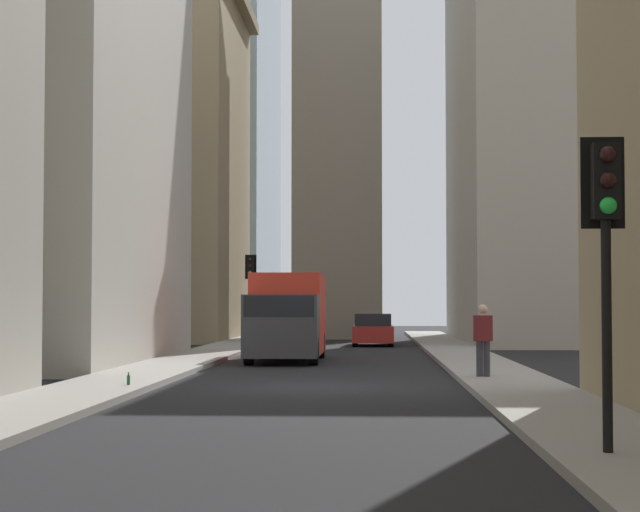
% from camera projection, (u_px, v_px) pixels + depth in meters
% --- Properties ---
extents(ground_plane, '(135.00, 135.00, 0.00)m').
position_uv_depth(ground_plane, '(312.00, 387.00, 25.23)').
color(ground_plane, black).
extents(sidewalk_right, '(90.00, 2.20, 0.14)m').
position_uv_depth(sidewalk_right, '(114.00, 383.00, 25.44)').
color(sidewalk_right, gray).
rests_on(sidewalk_right, ground_plane).
extents(sidewalk_left, '(90.00, 2.20, 0.14)m').
position_uv_depth(sidewalk_left, '(514.00, 385.00, 25.03)').
color(sidewalk_left, gray).
rests_on(sidewalk_left, ground_plane).
extents(building_left_far, '(18.65, 10.00, 21.14)m').
position_uv_depth(building_left_far, '(562.00, 124.00, 54.60)').
color(building_left_far, '#A8A091').
rests_on(building_left_far, ground_plane).
extents(building_right_far, '(13.19, 10.50, 21.07)m').
position_uv_depth(building_right_far, '(140.00, 135.00, 57.88)').
color(building_right_far, '#9E8966').
rests_on(building_right_far, ground_plane).
extents(church_spire, '(5.19, 5.19, 34.39)m').
position_uv_depth(church_spire, '(338.00, 7.00, 61.16)').
color(church_spire, gray).
rests_on(church_spire, ground_plane).
extents(delivery_truck, '(6.46, 2.25, 2.84)m').
position_uv_depth(delivery_truck, '(287.00, 316.00, 36.37)').
color(delivery_truck, red).
rests_on(delivery_truck, ground_plane).
extents(sedan_red, '(4.30, 1.78, 1.42)m').
position_uv_depth(sedan_red, '(373.00, 331.00, 49.70)').
color(sedan_red, maroon).
rests_on(sedan_red, ground_plane).
extents(traffic_light_foreground, '(0.43, 0.52, 3.74)m').
position_uv_depth(traffic_light_foreground, '(606.00, 219.00, 13.25)').
color(traffic_light_foreground, black).
rests_on(traffic_light_foreground, sidewalk_left).
extents(traffic_light_midblock, '(0.43, 0.52, 3.95)m').
position_uv_depth(traffic_light_midblock, '(250.00, 278.00, 50.93)').
color(traffic_light_midblock, black).
rests_on(traffic_light_midblock, sidewalk_right).
extents(pedestrian, '(0.26, 0.44, 1.71)m').
position_uv_depth(pedestrian, '(483.00, 337.00, 26.78)').
color(pedestrian, '#33333D').
rests_on(pedestrian, sidewalk_left).
extents(discarded_bottle, '(0.07, 0.07, 0.27)m').
position_uv_depth(discarded_bottle, '(128.00, 380.00, 23.97)').
color(discarded_bottle, '#236033').
rests_on(discarded_bottle, sidewalk_right).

